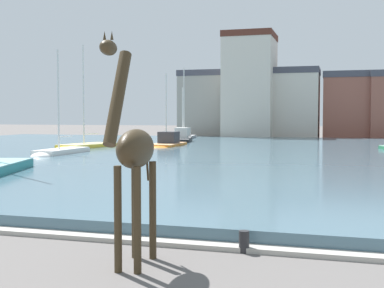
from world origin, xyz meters
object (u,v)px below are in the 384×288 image
object	(u,v)px
sailboat_grey	(184,137)
sailboat_white	(58,154)
sailboat_orange	(166,144)
sailboat_black	(183,139)
sailboat_yellow	(83,148)
mooring_bollard	(244,242)
giraffe_statue	(134,153)

from	to	relation	value
sailboat_grey	sailboat_white	world-z (taller)	sailboat_grey
sailboat_white	sailboat_orange	bearing A→B (deg)	69.56
sailboat_black	sailboat_yellow	bearing A→B (deg)	-109.43
sailboat_yellow	sailboat_orange	world-z (taller)	sailboat_yellow
mooring_bollard	giraffe_statue	bearing A→B (deg)	-138.60
giraffe_statue	mooring_bollard	bearing A→B (deg)	41.40
sailboat_yellow	sailboat_black	xyz separation A→B (m)	(4.68, 13.27, 0.19)
sailboat_grey	sailboat_yellow	world-z (taller)	sailboat_yellow
sailboat_white	sailboat_orange	distance (m)	11.98
sailboat_white	sailboat_black	bearing A→B (deg)	81.71
giraffe_statue	sailboat_black	xyz separation A→B (m)	(-12.06, 42.20, -1.76)
sailboat_grey	mooring_bollard	distance (m)	49.75
giraffe_statue	sailboat_yellow	xyz separation A→B (m)	(-16.74, 28.94, -1.94)
sailboat_black	sailboat_white	bearing A→B (deg)	-98.29
giraffe_statue	sailboat_yellow	size ratio (longest dim) A/B	0.51
sailboat_grey	sailboat_orange	xyz separation A→B (m)	(3.15, -15.56, -0.02)
sailboat_yellow	sailboat_black	bearing A→B (deg)	70.57
sailboat_grey	sailboat_orange	bearing A→B (deg)	-78.55
giraffe_statue	mooring_bollard	size ratio (longest dim) A/B	9.19
giraffe_statue	sailboat_grey	size ratio (longest dim) A/B	0.52
sailboat_grey	giraffe_statue	bearing A→B (deg)	-74.05
sailboat_grey	sailboat_black	bearing A→B (deg)	-74.06
sailboat_grey	sailboat_yellow	xyz separation A→B (m)	(-2.78, -19.93, -0.15)
sailboat_black	giraffe_statue	bearing A→B (deg)	-74.05
sailboat_grey	sailboat_white	distance (m)	26.81
sailboat_yellow	sailboat_orange	bearing A→B (deg)	36.36
sailboat_grey	sailboat_black	distance (m)	6.93
mooring_bollard	sailboat_white	bearing A→B (deg)	129.83
sailboat_yellow	mooring_bollard	xyz separation A→B (m)	(18.71, -27.20, -0.15)
sailboat_grey	sailboat_black	world-z (taller)	sailboat_grey
sailboat_yellow	sailboat_orange	xyz separation A→B (m)	(5.93, 4.36, 0.13)
sailboat_grey	sailboat_yellow	distance (m)	20.12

